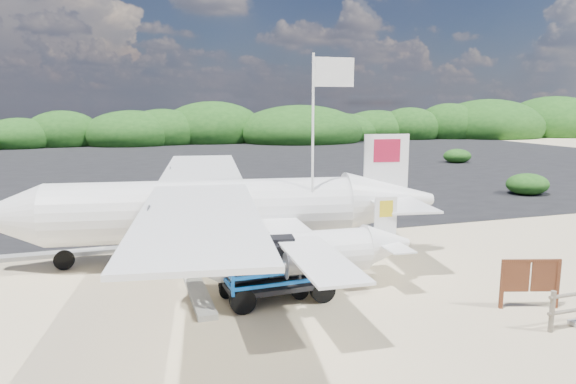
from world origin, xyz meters
name	(u,v)px	position (x,y,z in m)	size (l,w,h in m)	color
ground	(344,277)	(0.00, 0.00, 0.00)	(160.00, 160.00, 0.00)	beige
asphalt_apron	(202,165)	(0.00, 30.00, 0.00)	(90.00, 50.00, 0.04)	#B2B2B2
lagoon	(30,292)	(-9.00, 1.50, 0.00)	(9.00, 7.00, 0.40)	#B2B2B2
vegetation_band	(174,144)	(0.00, 55.00, 0.00)	(124.00, 8.00, 4.40)	#B2B2B2
baggage_cart	(276,299)	(-2.51, -1.12, 0.00)	(3.09, 1.77, 1.55)	blue
flagpole	(312,265)	(-0.54, 1.43, 0.00)	(1.36, 0.57, 6.78)	white
signboard	(528,308)	(3.55, -3.70, 0.00)	(1.64, 0.15, 1.35)	brown
crew_a	(276,236)	(-1.45, 2.53, 0.78)	(0.57, 0.37, 1.57)	#1A1247
crew_b	(315,219)	(0.58, 4.10, 0.86)	(0.84, 0.65, 1.73)	#1A1247
crew_c	(286,230)	(-0.91, 3.05, 0.80)	(0.93, 0.39, 1.59)	#1A1247
aircraft_large	(382,163)	(15.69, 27.11, 0.00)	(17.88, 17.88, 5.36)	#B2B2B2
aircraft_small	(29,166)	(-14.05, 34.12, 0.00)	(6.87, 6.87, 2.47)	#B2B2B2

